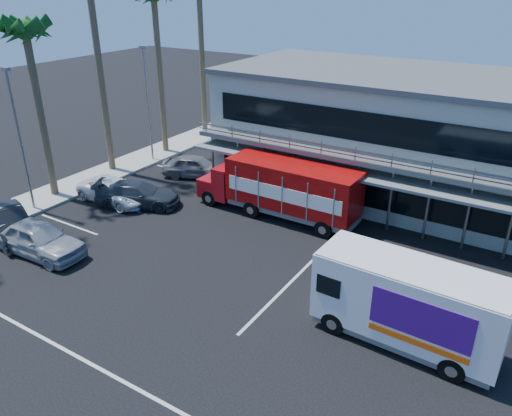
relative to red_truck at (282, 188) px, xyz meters
The scene contains 14 objects.
ground 8.19m from the red_truck, 78.37° to the right, with size 120.00×120.00×0.00m, color black.
building 8.68m from the red_truck, 57.03° to the left, with size 22.40×12.00×7.30m.
curb_strip 13.62m from the red_truck, behind, with size 3.00×32.00×0.16m, color #A5A399.
palm_c 15.98m from the red_truck, 160.03° to the right, with size 2.80×2.80×10.75m.
palm_e 16.60m from the red_truck, 158.44° to the left, with size 2.80×2.80×12.25m.
light_pole_near 14.58m from the red_truck, 151.52° to the right, with size 0.50×0.25×8.09m.
light_pole_far 13.27m from the red_truck, 165.86° to the left, with size 0.50×0.25×8.09m.
red_truck is the anchor object (origin of this frame).
white_van 11.32m from the red_truck, 37.35° to the right, with size 6.73×2.52×3.25m.
parked_car_a 12.64m from the red_truck, 128.75° to the right, with size 1.98×4.93×1.68m, color #A0A2A7.
parked_car_b 14.44m from the red_truck, 138.85° to the right, with size 1.65×4.72×1.55m, color black.
parked_car_c 10.11m from the red_truck, 160.06° to the right, with size 2.26×4.91×1.36m, color white.
parked_car_d 8.56m from the red_truck, 158.14° to the right, with size 2.01×4.95×1.44m, color #2C333A.
parked_car_e 8.27m from the red_truck, 163.86° to the left, with size 1.77×4.41×1.50m, color slate.
Camera 1 is at (10.55, -14.39, 12.37)m, focal length 35.00 mm.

